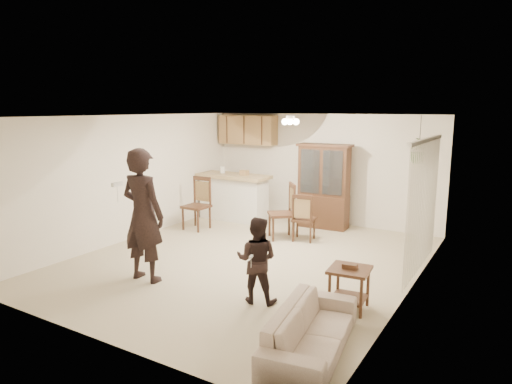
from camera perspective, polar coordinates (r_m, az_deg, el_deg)
The scene contains 23 objects.
floor at distance 8.10m, azimuth -1.07°, elevation -8.52°, with size 6.50×6.50×0.00m, color #B8AE8B.
ceiling at distance 7.65m, azimuth -1.14°, elevation 9.46°, with size 5.50×6.50×0.02m, color silver.
wall_back at distance 10.64m, azimuth 8.23°, elevation 2.91°, with size 5.50×0.02×2.50m, color white.
wall_front at distance 5.38m, azimuth -19.87°, elevation -5.13°, with size 5.50×0.02×2.50m, color white.
wall_left at distance 9.51m, azimuth -15.31°, elevation 1.74°, with size 0.02×6.50×2.50m, color white.
wall_right at distance 6.76m, azimuth 19.08°, elevation -1.94°, with size 0.02×6.50×2.50m, color white.
breakfast_bar at distance 10.84m, azimuth -2.80°, elevation -0.87°, with size 1.60×0.55×1.00m, color white.
bar_top at distance 10.75m, azimuth -2.82°, elevation 2.00°, with size 1.75×0.70×0.08m, color tan.
upper_cabinets at distance 11.27m, azimuth -1.04°, elevation 7.78°, with size 1.50×0.34×0.70m, color olive.
vertical_blinds at distance 7.66m, azimuth 20.14°, elevation -1.73°, with size 0.06×2.30×2.10m, color silver, non-canonical shape.
ceiling_fixture at distance 8.60m, azimuth 4.31°, elevation 8.89°, with size 0.36×0.36×0.20m, color #FCE3BD, non-canonical shape.
hanging_plant at distance 9.09m, azimuth 19.72°, elevation 4.92°, with size 0.43×0.37×0.48m, color #365F26.
plant_cord at distance 9.07m, azimuth 19.85°, elevation 6.96°, with size 0.01×0.01×0.65m, color black.
sofa at distance 5.16m, azimuth 6.94°, elevation -15.73°, with size 1.87×0.73×0.73m, color beige.
adult at distance 7.18m, azimuth -13.89°, elevation -3.84°, with size 0.66×0.43×1.80m, color black.
child at distance 6.25m, azimuth 0.09°, elevation -7.82°, with size 0.66×0.51×1.35m, color black.
china_hutch at distance 10.17m, azimuth 8.47°, elevation 0.66°, with size 1.20×0.52×1.86m.
side_table at distance 6.28m, azimuth 11.55°, elevation -11.66°, with size 0.56×0.56×0.63m.
chair_bar at distance 10.10m, azimuth -7.45°, elevation -2.84°, with size 0.51×0.51×1.14m.
chair_hutch_left at distance 9.33m, azimuth 3.18°, elevation -3.89°, with size 0.71×0.71×1.14m.
chair_hutch_right at distance 9.25m, azimuth 5.99°, elevation -4.37°, with size 0.51×0.51×0.97m.
controller_adult at distance 6.71m, azimuth -16.98°, elevation 0.93°, with size 0.05×0.18×0.05m, color white.
controller_child at distance 5.98m, azimuth -0.63°, elevation -8.10°, with size 0.03×0.10×0.03m, color white.
Camera 1 is at (4.06, -6.49, 2.64)m, focal length 32.00 mm.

